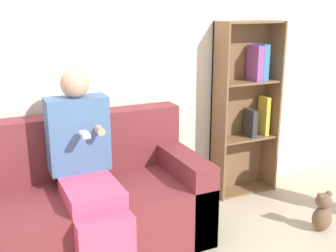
% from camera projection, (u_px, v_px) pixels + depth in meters
% --- Properties ---
extents(back_wall, '(10.00, 0.06, 2.55)m').
position_uv_depth(back_wall, '(46.00, 61.00, 3.02)').
color(back_wall, silver).
rests_on(back_wall, ground_plane).
extents(couch, '(2.07, 0.81, 0.90)m').
position_uv_depth(couch, '(55.00, 211.00, 2.88)').
color(couch, maroon).
rests_on(couch, ground_plane).
extents(adult_seated, '(0.41, 0.73, 1.26)m').
position_uv_depth(adult_seated, '(86.00, 166.00, 2.76)').
color(adult_seated, '#DB4C75').
rests_on(adult_seated, ground_plane).
extents(bookshelf, '(0.58, 0.24, 1.54)m').
position_uv_depth(bookshelf, '(246.00, 104.00, 3.74)').
color(bookshelf, brown).
rests_on(bookshelf, ground_plane).
extents(teddy_bear, '(0.16, 0.13, 0.32)m').
position_uv_depth(teddy_bear, '(322.00, 213.00, 3.19)').
color(teddy_bear, brown).
rests_on(teddy_bear, ground_plane).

